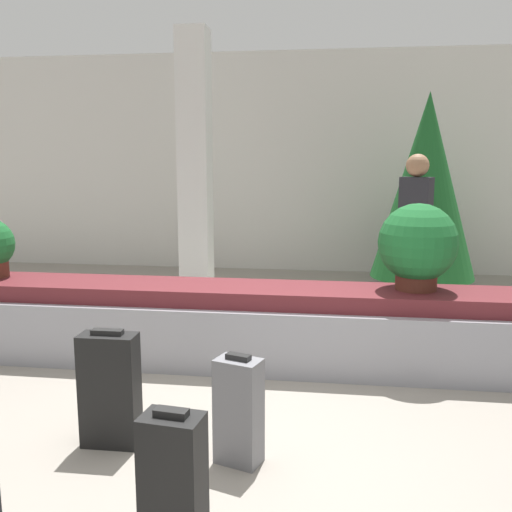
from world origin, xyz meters
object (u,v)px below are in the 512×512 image
suitcase_1 (110,390)px  potted_plant_2 (418,246)px  pillar (195,165)px  traveler_0 (415,219)px  suitcase_4 (173,489)px  suitcase_6 (239,411)px  decorated_tree (426,186)px

suitcase_1 → potted_plant_2: 2.56m
pillar → traveler_0: (2.56, -0.68, -0.56)m
suitcase_4 → potted_plant_2: size_ratio=1.00×
suitcase_4 → suitcase_6: (0.14, 0.82, -0.03)m
suitcase_1 → pillar: bearing=95.6°
potted_plant_2 → decorated_tree: (0.47, 2.82, 0.33)m
decorated_tree → potted_plant_2: bearing=-99.4°
suitcase_4 → potted_plant_2: potted_plant_2 is taller
potted_plant_2 → decorated_tree: decorated_tree is taller
decorated_tree → pillar: bearing=-170.4°
suitcase_1 → decorated_tree: decorated_tree is taller
suitcase_1 → traveler_0: (2.14, 3.20, 0.69)m
pillar → potted_plant_2: (2.36, -2.34, -0.59)m
suitcase_4 → traveler_0: (1.49, 4.12, 0.71)m
pillar → potted_plant_2: pillar is taller
suitcase_1 → traveler_0: 3.91m
suitcase_1 → decorated_tree: bearing=60.4°
pillar → suitcase_6: (1.21, -3.97, -1.30)m
suitcase_1 → suitcase_6: bearing=-7.7°
suitcase_6 → pillar: bearing=125.3°
suitcase_4 → suitcase_6: 0.83m
traveler_0 → pillar: bearing=13.1°
suitcase_1 → suitcase_4: (0.65, -0.92, -0.01)m
pillar → potted_plant_2: size_ratio=4.66×
potted_plant_2 → pillar: bearing=135.3°
suitcase_6 → decorated_tree: (1.62, 4.45, 1.03)m
suitcase_6 → traveler_0: 3.64m
suitcase_1 → traveler_0: bearing=55.6°
suitcase_4 → decorated_tree: size_ratio=0.28×
suitcase_4 → decorated_tree: bearing=79.0°
suitcase_4 → potted_plant_2: (1.29, 2.46, 0.68)m
suitcase_1 → suitcase_6: (0.78, -0.10, -0.04)m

